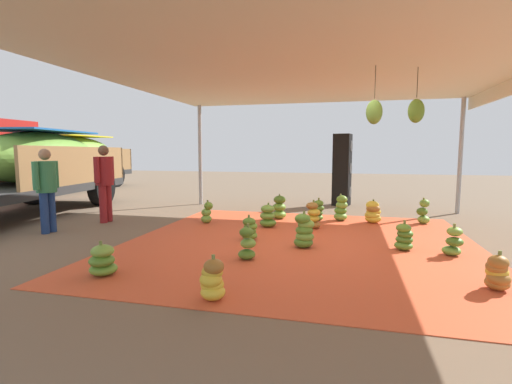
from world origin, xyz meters
TOP-DOWN VIEW (x-y plane):
  - ground_plane at (0.00, 3.00)m, footprint 40.00×40.00m
  - tarp_orange at (0.00, 0.00)m, footprint 5.61×5.54m
  - tent_canopy at (0.00, -0.10)m, footprint 8.00×7.00m
  - banana_bunch_0 at (-1.12, 0.58)m, footprint 0.31×0.31m
  - banana_bunch_1 at (-0.28, -0.10)m, footprint 0.42×0.42m
  - banana_bunch_2 at (2.16, -0.61)m, footprint 0.38×0.36m
  - banana_bunch_3 at (-0.02, 0.85)m, footprint 0.37×0.37m
  - banana_bunch_4 at (-2.19, 2.07)m, footprint 0.42×0.42m
  - banana_bunch_5 at (-0.24, -2.21)m, footprint 0.31×0.33m
  - banana_bunch_6 at (1.09, 0.77)m, footprint 0.45×0.45m
  - banana_bunch_7 at (-1.58, -2.30)m, footprint 0.31×0.31m
  - banana_bunch_8 at (-2.55, 0.55)m, footprint 0.33×0.33m
  - banana_bunch_9 at (2.18, -2.25)m, footprint 0.31×0.33m
  - banana_bunch_10 at (2.03, -1.25)m, footprint 0.46×0.43m
  - banana_bunch_11 at (1.98, -0.13)m, footprint 0.34×0.35m
  - banana_bunch_12 at (1.18, 2.08)m, footprint 0.31×0.33m
  - banana_bunch_13 at (1.16, -0.10)m, footprint 0.38×0.38m
  - banana_bunch_14 at (2.04, 0.72)m, footprint 0.44×0.44m
  - banana_bunch_15 at (-0.06, -1.58)m, footprint 0.38×0.36m
  - cargo_truck_far at (5.18, 9.78)m, footprint 7.06×2.52m
  - worker_0 at (0.81, 4.20)m, footprint 0.59×0.36m
  - worker_1 at (-0.35, 4.56)m, footprint 0.56×0.34m
  - speaker_stack at (4.54, -0.57)m, footprint 0.54×0.53m

SIDE VIEW (x-z plane):
  - ground_plane at x=0.00m, z-range 0.00..0.00m
  - tarp_orange at x=0.00m, z-range 0.00..0.01m
  - banana_bunch_4 at x=-2.19m, z-range -0.03..0.40m
  - banana_bunch_3 at x=-0.02m, z-range -0.03..0.40m
  - banana_bunch_7 at x=-1.58m, z-range -0.02..0.41m
  - banana_bunch_15 at x=-0.06m, z-range -0.03..0.42m
  - banana_bunch_5 at x=-0.24m, z-range -0.03..0.43m
  - banana_bunch_8 at x=-2.55m, z-range -0.02..0.44m
  - banana_bunch_6 at x=1.09m, z-range -0.03..0.45m
  - banana_bunch_12 at x=1.18m, z-range -0.02..0.45m
  - banana_bunch_0 at x=-1.12m, z-range -0.03..0.46m
  - banana_bunch_11 at x=1.98m, z-range -0.03..0.47m
  - banana_bunch_10 at x=2.03m, z-range -0.02..0.47m
  - banana_bunch_9 at x=2.18m, z-range -0.03..0.51m
  - banana_bunch_14 at x=2.04m, z-range -0.03..0.51m
  - banana_bunch_13 at x=1.16m, z-range -0.03..0.52m
  - banana_bunch_1 at x=-0.28m, z-range -0.03..0.53m
  - banana_bunch_2 at x=2.16m, z-range -0.03..0.55m
  - worker_1 at x=-0.35m, z-range 0.13..1.66m
  - worker_0 at x=0.81m, z-range 0.13..1.74m
  - speaker_stack at x=4.54m, z-range 0.00..1.96m
  - cargo_truck_far at x=5.18m, z-range 0.08..2.48m
  - tent_canopy at x=0.00m, z-range 1.32..4.12m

